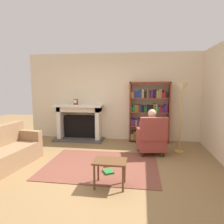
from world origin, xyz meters
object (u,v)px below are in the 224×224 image
(bookshelf, at_px, (149,113))
(floor_lamp, at_px, (182,94))
(sofa_floral, at_px, (1,153))
(armchair_reading, at_px, (152,138))
(fireplace, at_px, (80,121))
(mantel_clock, at_px, (76,102))
(seated_reader, at_px, (151,129))
(side_table, at_px, (110,165))

(bookshelf, height_order, floor_lamp, bookshelf)
(floor_lamp, bearing_deg, sofa_floral, -157.68)
(bookshelf, distance_m, armchair_reading, 1.26)
(fireplace, distance_m, armchair_reading, 2.48)
(fireplace, bearing_deg, mantel_clock, -127.95)
(sofa_floral, bearing_deg, floor_lamp, -61.09)
(fireplace, relative_size, sofa_floral, 0.87)
(bookshelf, bearing_deg, seated_reader, -90.13)
(bookshelf, relative_size, sofa_floral, 1.03)
(mantel_clock, bearing_deg, bookshelf, 3.44)
(seated_reader, bearing_deg, mantel_clock, -34.08)
(sofa_floral, bearing_deg, armchair_reading, -61.09)
(bookshelf, bearing_deg, sofa_floral, -141.72)
(sofa_floral, distance_m, side_table, 2.40)
(armchair_reading, bearing_deg, sofa_floral, 10.43)
(mantel_clock, relative_size, floor_lamp, 0.09)
(seated_reader, bearing_deg, bookshelf, -102.01)
(bookshelf, relative_size, side_table, 3.25)
(seated_reader, height_order, sofa_floral, seated_reader)
(seated_reader, bearing_deg, fireplace, -37.06)
(floor_lamp, bearing_deg, mantel_clock, 166.21)
(mantel_clock, distance_m, side_table, 3.25)
(armchair_reading, relative_size, side_table, 1.73)
(mantel_clock, bearing_deg, seated_reader, -22.19)
(sofa_floral, relative_size, floor_lamp, 0.99)
(floor_lamp, bearing_deg, side_table, -126.47)
(seated_reader, bearing_deg, sofa_floral, 12.37)
(armchair_reading, relative_size, sofa_floral, 0.55)
(armchair_reading, bearing_deg, mantel_clock, -36.31)
(fireplace, bearing_deg, bookshelf, 0.87)
(fireplace, distance_m, sofa_floral, 2.61)
(seated_reader, height_order, floor_lamp, floor_lamp)
(bookshelf, xyz_separation_m, floor_lamp, (0.74, -0.87, 0.63))
(bookshelf, xyz_separation_m, side_table, (-0.75, -2.89, -0.50))
(mantel_clock, relative_size, side_table, 0.30)
(armchair_reading, bearing_deg, side_table, 54.01)
(mantel_clock, bearing_deg, floor_lamp, -13.79)
(armchair_reading, xyz_separation_m, side_table, (-0.77, -1.73, -0.04))
(fireplace, relative_size, floor_lamp, 0.86)
(seated_reader, distance_m, sofa_floral, 3.42)
(fireplace, xyz_separation_m, seated_reader, (2.17, -1.02, 0.03))
(armchair_reading, height_order, sofa_floral, armchair_reading)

